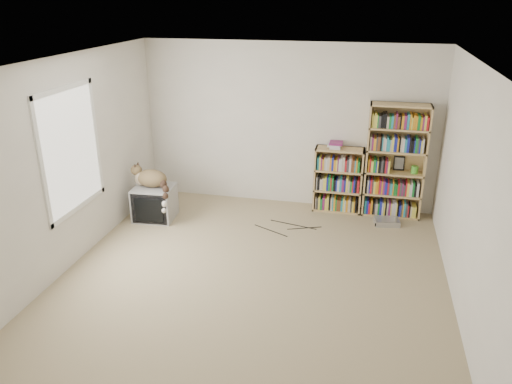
% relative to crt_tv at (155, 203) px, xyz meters
% --- Properties ---
extents(floor, '(4.50, 5.00, 0.01)m').
position_rel_crt_tv_xyz_m(floor, '(1.80, -1.44, -0.25)').
color(floor, tan).
rests_on(floor, ground).
extents(wall_back, '(4.50, 0.02, 2.50)m').
position_rel_crt_tv_xyz_m(wall_back, '(1.80, 1.06, 1.00)').
color(wall_back, beige).
rests_on(wall_back, floor).
extents(wall_front, '(4.50, 0.02, 2.50)m').
position_rel_crt_tv_xyz_m(wall_front, '(1.80, -3.94, 1.00)').
color(wall_front, beige).
rests_on(wall_front, floor).
extents(wall_left, '(0.02, 5.00, 2.50)m').
position_rel_crt_tv_xyz_m(wall_left, '(-0.45, -1.44, 1.00)').
color(wall_left, beige).
rests_on(wall_left, floor).
extents(wall_right, '(0.02, 5.00, 2.50)m').
position_rel_crt_tv_xyz_m(wall_right, '(4.05, -1.44, 1.00)').
color(wall_right, beige).
rests_on(wall_right, floor).
extents(ceiling, '(4.50, 5.00, 0.02)m').
position_rel_crt_tv_xyz_m(ceiling, '(1.80, -1.44, 2.25)').
color(ceiling, white).
rests_on(ceiling, wall_back).
extents(window, '(0.02, 1.22, 1.52)m').
position_rel_crt_tv_xyz_m(window, '(-0.44, -1.24, 1.15)').
color(window, white).
rests_on(window, wall_left).
extents(crt_tv, '(0.61, 0.56, 0.50)m').
position_rel_crt_tv_xyz_m(crt_tv, '(0.00, 0.00, 0.00)').
color(crt_tv, '#9B9B9D').
rests_on(crt_tv, floor).
extents(cat, '(0.68, 0.53, 0.56)m').
position_rel_crt_tv_xyz_m(cat, '(0.01, -0.03, 0.34)').
color(cat, '#3A2A18').
rests_on(cat, crt_tv).
extents(bookcase_tall, '(0.85, 0.30, 1.69)m').
position_rel_crt_tv_xyz_m(bookcase_tall, '(3.43, 0.92, 0.56)').
color(bookcase_tall, tan).
rests_on(bookcase_tall, floor).
extents(bookcase_short, '(0.72, 0.30, 0.99)m').
position_rel_crt_tv_xyz_m(bookcase_short, '(2.62, 0.92, 0.22)').
color(bookcase_short, tan).
rests_on(bookcase_short, floor).
extents(book_stack, '(0.21, 0.27, 0.09)m').
position_rel_crt_tv_xyz_m(book_stack, '(2.53, 0.93, 0.79)').
color(book_stack, red).
rests_on(book_stack, bookcase_short).
extents(green_mug, '(0.10, 0.10, 0.11)m').
position_rel_crt_tv_xyz_m(green_mug, '(3.71, 0.90, 0.50)').
color(green_mug, green).
rests_on(green_mug, bookcase_tall).
extents(framed_print, '(0.16, 0.05, 0.21)m').
position_rel_crt_tv_xyz_m(framed_print, '(3.49, 1.00, 0.55)').
color(framed_print, black).
rests_on(framed_print, bookcase_tall).
extents(dvd_player, '(0.39, 0.30, 0.08)m').
position_rel_crt_tv_xyz_m(dvd_player, '(3.38, 0.54, -0.21)').
color(dvd_player, '#AAAAAF').
rests_on(dvd_player, floor).
extents(wall_outlet, '(0.01, 0.08, 0.13)m').
position_rel_crt_tv_xyz_m(wall_outlet, '(-0.44, 0.34, 0.07)').
color(wall_outlet, silver).
rests_on(wall_outlet, wall_left).
extents(floor_cables, '(1.20, 0.70, 0.01)m').
position_rel_crt_tv_xyz_m(floor_cables, '(1.99, 0.15, -0.24)').
color(floor_cables, black).
rests_on(floor_cables, floor).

